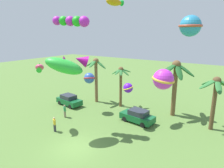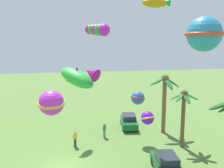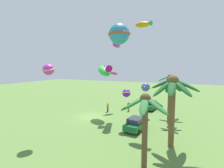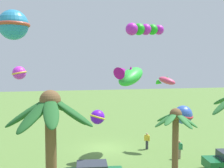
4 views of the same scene
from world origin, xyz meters
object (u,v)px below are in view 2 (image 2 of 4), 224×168
(parked_car_0, at_px, (129,121))
(kite_ball_1, at_px, (138,98))
(spectator_0, at_px, (75,139))
(parked_car_1, at_px, (166,163))
(kite_ball_6, at_px, (204,34))
(kite_fish_2, at_px, (79,77))
(kite_fish_7, at_px, (156,3))
(kite_fish_3, at_px, (74,77))
(palm_tree_1, at_px, (184,105))
(kite_ball_4, at_px, (147,118))
(kite_tube_0, at_px, (97,30))
(spectator_1, at_px, (104,130))
(palm_tree_2, at_px, (164,90))
(kite_ball_5, at_px, (51,103))

(parked_car_0, xyz_separation_m, kite_ball_1, (3.96, -0.12, 3.70))
(kite_ball_1, bearing_deg, spectator_0, -85.18)
(parked_car_1, relative_size, kite_ball_6, 1.86)
(kite_fish_2, distance_m, kite_ball_6, 11.56)
(spectator_0, bearing_deg, kite_fish_7, 65.92)
(kite_fish_3, bearing_deg, palm_tree_1, 70.09)
(parked_car_0, distance_m, kite_fish_3, 8.97)
(kite_ball_4, height_order, kite_fish_7, kite_fish_7)
(palm_tree_1, distance_m, kite_fish_2, 10.13)
(kite_ball_6, bearing_deg, kite_fish_3, -153.45)
(kite_ball_4, bearing_deg, kite_fish_2, -127.24)
(parked_car_1, relative_size, kite_tube_0, 1.11)
(kite_ball_1, xyz_separation_m, kite_ball_4, (6.14, -0.98, -0.11))
(kite_tube_0, relative_size, kite_ball_4, 2.54)
(spectator_1, bearing_deg, kite_ball_1, 67.85)
(spectator_0, bearing_deg, palm_tree_1, 79.78)
(kite_ball_4, bearing_deg, palm_tree_2, 150.40)
(spectator_0, distance_m, kite_ball_5, 13.41)
(palm_tree_2, height_order, parked_car_1, palm_tree_2)
(parked_car_0, bearing_deg, palm_tree_2, 55.83)
(spectator_1, height_order, kite_ball_1, kite_ball_1)
(parked_car_1, bearing_deg, kite_ball_4, -109.55)
(palm_tree_2, distance_m, kite_ball_5, 18.00)
(kite_fish_2, xyz_separation_m, kite_ball_4, (3.75, 4.93, -2.74))
(spectator_0, bearing_deg, kite_ball_4, 43.60)
(kite_ball_6, bearing_deg, spectator_1, -165.17)
(kite_ball_4, xyz_separation_m, kite_fish_7, (-2.60, 1.37, 8.81))
(kite_fish_2, relative_size, kite_fish_7, 1.64)
(kite_ball_5, relative_size, kite_ball_6, 0.67)
(parked_car_1, xyz_separation_m, kite_fish_2, (-4.26, -6.36, 6.33))
(parked_car_0, bearing_deg, kite_ball_6, 0.36)
(palm_tree_1, height_order, kite_fish_2, kite_fish_2)
(kite_fish_2, bearing_deg, kite_tube_0, 114.04)
(kite_ball_1, bearing_deg, kite_fish_3, -101.48)
(kite_fish_3, bearing_deg, spectator_1, 90.79)
(palm_tree_2, distance_m, kite_ball_4, 9.01)
(parked_car_0, distance_m, kite_ball_6, 18.35)
(parked_car_1, relative_size, kite_fish_3, 2.12)
(parked_car_1, height_order, kite_ball_6, kite_ball_6)
(parked_car_0, bearing_deg, kite_fish_3, -66.84)
(kite_ball_4, xyz_separation_m, kite_ball_6, (5.43, 1.20, 6.20))
(palm_tree_1, xyz_separation_m, kite_ball_1, (-2.35, -3.77, 0.34))
(kite_ball_1, xyz_separation_m, kite_fish_7, (3.53, 0.39, 8.70))
(spectator_1, distance_m, kite_ball_4, 8.52)
(palm_tree_2, relative_size, spectator_1, 4.10)
(kite_ball_1, relative_size, kite_ball_4, 1.43)
(spectator_1, bearing_deg, palm_tree_2, 93.33)
(kite_tube_0, bearing_deg, kite_ball_5, -18.47)
(palm_tree_1, height_order, kite_ball_6, kite_ball_6)
(spectator_0, xyz_separation_m, kite_ball_4, (5.60, 5.34, 3.52))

